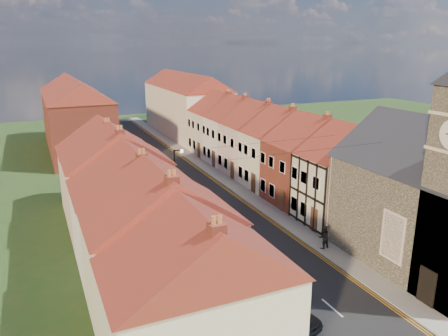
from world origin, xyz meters
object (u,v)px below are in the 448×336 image
at_px(car_mid, 185,207).
at_px(pedestrian_right, 324,237).
at_px(car_near, 287,311).
at_px(car_distant, 106,127).
at_px(pedestrian_left, 203,250).
at_px(lamppost, 176,177).
at_px(church, 440,188).
at_px(car_far, 147,168).

bearing_deg(car_mid, pedestrian_right, -55.03).
bearing_deg(pedestrian_right, car_mid, -62.96).
relative_size(car_near, car_distant, 0.84).
relative_size(pedestrian_left, pedestrian_right, 0.81).
bearing_deg(lamppost, car_near, -88.06).
bearing_deg(church, car_far, 112.01).
bearing_deg(church, car_distant, 101.93).
xyz_separation_m(car_mid, car_far, (0.01, 14.19, 0.08)).
bearing_deg(lamppost, car_mid, -14.33).
bearing_deg(car_mid, car_far, 92.35).
distance_m(car_mid, car_far, 14.19).
distance_m(car_distant, pedestrian_right, 54.70).
xyz_separation_m(pedestrian_left, pedestrian_right, (9.06, -2.03, 0.17)).
bearing_deg(car_distant, lamppost, -102.31).
relative_size(car_near, car_mid, 1.11).
height_order(church, car_mid, church).
height_order(car_mid, car_distant, car_distant).
bearing_deg(pedestrian_left, pedestrian_right, -32.17).
xyz_separation_m(car_distant, pedestrian_right, (7.34, -54.20, 0.36)).
bearing_deg(car_far, car_near, -102.06).
distance_m(lamppost, pedestrian_left, 9.84).
height_order(car_far, car_distant, car_far).
distance_m(car_far, car_distant, 28.76).
relative_size(car_mid, car_far, 0.78).
height_order(church, pedestrian_left, church).
height_order(car_near, car_mid, car_near).
height_order(car_far, pedestrian_right, pedestrian_right).
relative_size(church, pedestrian_right, 8.20).
bearing_deg(car_near, car_distant, 71.63).
distance_m(car_far, pedestrian_right, 26.44).
distance_m(lamppost, pedestrian_right, 14.15).
distance_m(car_near, car_mid, 17.85).
bearing_deg(car_distant, car_near, -101.49).
relative_size(car_near, pedestrian_right, 2.25).
height_order(car_mid, pedestrian_right, pedestrian_right).
bearing_deg(car_mid, pedestrian_left, -99.07).
bearing_deg(car_mid, car_near, -88.09).
height_order(church, car_distant, church).
distance_m(car_far, pedestrian_left, 23.48).
xyz_separation_m(car_distant, pedestrian_left, (-1.72, -52.17, 0.19)).
bearing_deg(lamppost, pedestrian_left, -96.72).
height_order(lamppost, car_far, lamppost).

